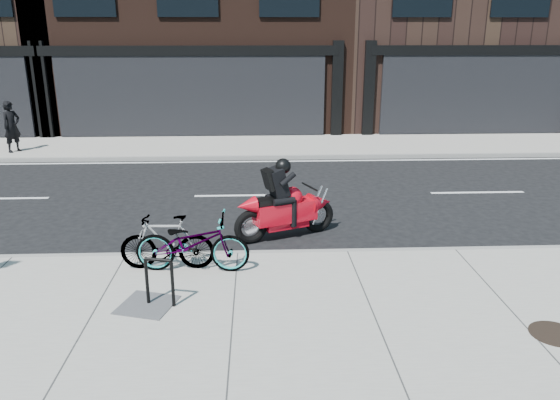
{
  "coord_description": "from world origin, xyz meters",
  "views": [
    {
      "loc": [
        0.37,
        -11.12,
        4.0
      ],
      "look_at": [
        0.8,
        -1.27,
        0.9
      ],
      "focal_mm": 35.0,
      "sensor_mm": 36.0,
      "label": 1
    }
  ],
  "objects_px": {
    "utility_grate": "(147,305)",
    "bike_rack": "(159,278)",
    "motorcycle": "(290,205)",
    "manhole_cover": "(555,334)",
    "bicycle_rear": "(167,242)",
    "bicycle_front": "(192,243)",
    "pedestrian": "(12,127)"
  },
  "relations": [
    {
      "from": "manhole_cover",
      "to": "pedestrian",
      "type": "bearing_deg",
      "value": 135.21
    },
    {
      "from": "utility_grate",
      "to": "pedestrian",
      "type": "bearing_deg",
      "value": 120.44
    },
    {
      "from": "bicycle_front",
      "to": "utility_grate",
      "type": "distance_m",
      "value": 1.4
    },
    {
      "from": "motorcycle",
      "to": "manhole_cover",
      "type": "relative_size",
      "value": 3.14
    },
    {
      "from": "bicycle_rear",
      "to": "motorcycle",
      "type": "height_order",
      "value": "motorcycle"
    },
    {
      "from": "bike_rack",
      "to": "motorcycle",
      "type": "relative_size",
      "value": 0.36
    },
    {
      "from": "motorcycle",
      "to": "manhole_cover",
      "type": "distance_m",
      "value": 5.25
    },
    {
      "from": "bicycle_rear",
      "to": "manhole_cover",
      "type": "relative_size",
      "value": 2.39
    },
    {
      "from": "bicycle_rear",
      "to": "utility_grate",
      "type": "distance_m",
      "value": 1.37
    },
    {
      "from": "bicycle_rear",
      "to": "utility_grate",
      "type": "bearing_deg",
      "value": -3.45
    },
    {
      "from": "bike_rack",
      "to": "bicycle_front",
      "type": "height_order",
      "value": "bicycle_front"
    },
    {
      "from": "motorcycle",
      "to": "utility_grate",
      "type": "bearing_deg",
      "value": -150.03
    },
    {
      "from": "pedestrian",
      "to": "utility_grate",
      "type": "height_order",
      "value": "pedestrian"
    },
    {
      "from": "bike_rack",
      "to": "bicycle_front",
      "type": "bearing_deg",
      "value": 73.61
    },
    {
      "from": "bike_rack",
      "to": "bicycle_rear",
      "type": "xyz_separation_m",
      "value": [
        -0.08,
        1.27,
        0.04
      ]
    },
    {
      "from": "bike_rack",
      "to": "utility_grate",
      "type": "xyz_separation_m",
      "value": [
        -0.21,
        -0.01,
        -0.43
      ]
    },
    {
      "from": "bicycle_front",
      "to": "utility_grate",
      "type": "height_order",
      "value": "bicycle_front"
    },
    {
      "from": "bicycle_rear",
      "to": "bicycle_front",
      "type": "bearing_deg",
      "value": 80.67
    },
    {
      "from": "bicycle_front",
      "to": "motorcycle",
      "type": "height_order",
      "value": "motorcycle"
    },
    {
      "from": "bicycle_front",
      "to": "pedestrian",
      "type": "bearing_deg",
      "value": 39.7
    },
    {
      "from": "bicycle_front",
      "to": "manhole_cover",
      "type": "xyz_separation_m",
      "value": [
        5.01,
        -2.23,
        -0.49
      ]
    },
    {
      "from": "bike_rack",
      "to": "pedestrian",
      "type": "bearing_deg",
      "value": 121.27
    },
    {
      "from": "motorcycle",
      "to": "manhole_cover",
      "type": "height_order",
      "value": "motorcycle"
    },
    {
      "from": "bicycle_rear",
      "to": "utility_grate",
      "type": "height_order",
      "value": "bicycle_rear"
    },
    {
      "from": "bicycle_front",
      "to": "bike_rack",
      "type": "bearing_deg",
      "value": 167.59
    },
    {
      "from": "pedestrian",
      "to": "utility_grate",
      "type": "bearing_deg",
      "value": -117.74
    },
    {
      "from": "manhole_cover",
      "to": "utility_grate",
      "type": "xyz_separation_m",
      "value": [
        -5.57,
        1.04,
        0.0
      ]
    },
    {
      "from": "bicycle_rear",
      "to": "motorcycle",
      "type": "xyz_separation_m",
      "value": [
        2.15,
        1.74,
        0.06
      ]
    },
    {
      "from": "pedestrian",
      "to": "manhole_cover",
      "type": "xyz_separation_m",
      "value": [
        11.89,
        -11.8,
        -0.82
      ]
    },
    {
      "from": "pedestrian",
      "to": "bicycle_front",
      "type": "bearing_deg",
      "value": -112.46
    },
    {
      "from": "motorcycle",
      "to": "bicycle_front",
      "type": "bearing_deg",
      "value": -156.27
    },
    {
      "from": "utility_grate",
      "to": "bike_rack",
      "type": "bearing_deg",
      "value": 1.8
    }
  ]
}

